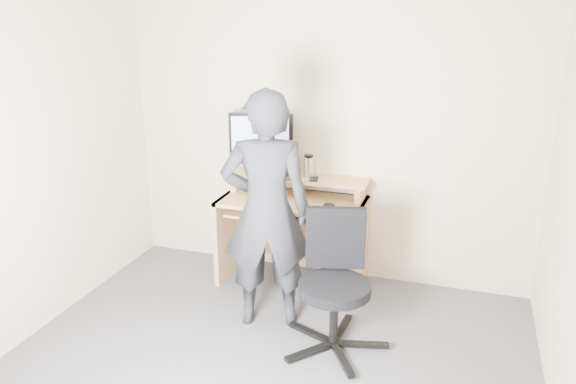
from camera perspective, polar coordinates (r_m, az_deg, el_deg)
The scene contains 12 objects.
back_wall at distance 4.75m, azimuth 3.88°, elevation 5.83°, with size 3.50×0.02×2.50m, color beige.
desk at distance 4.80m, azimuth 0.73°, elevation -2.77°, with size 1.20×0.60×0.91m.
monitor at distance 4.76m, azimuth -2.77°, elevation 5.53°, with size 0.54×0.15×0.52m.
external_drive at distance 4.79m, azimuth -0.03°, elevation 3.04°, with size 0.07×0.13×0.20m, color black.
travel_mug at distance 4.70m, azimuth 2.10°, elevation 2.54°, with size 0.08×0.08×0.17m, color #B2B2B7.
smartphone at distance 4.65m, azimuth 2.63°, elevation 1.33°, with size 0.07×0.13×0.01m, color black.
charger at distance 4.70m, azimuth -0.86°, elevation 1.67°, with size 0.04×0.04×0.04m, color black.
headphones at distance 4.88m, azimuth -1.19°, elevation 2.18°, with size 0.16×0.16×0.02m, color silver.
keyboard at distance 4.63m, azimuth -1.00°, elevation -1.98°, with size 0.46×0.18×0.03m, color black.
mouse at distance 4.47m, azimuth 4.21°, elevation -1.37°, with size 0.10×0.06×0.04m, color black.
office_chair at distance 3.89m, azimuth 4.78°, elevation -8.57°, with size 0.75×0.73×0.94m.
person at distance 4.01m, azimuth -2.21°, elevation -1.97°, with size 0.64×0.42×1.76m, color black.
Camera 1 is at (1.12, -2.75, 2.26)m, focal length 35.00 mm.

